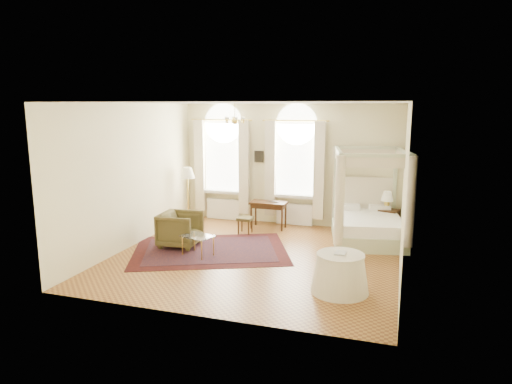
% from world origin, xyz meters
% --- Properties ---
extents(ground, '(6.00, 6.00, 0.00)m').
position_xyz_m(ground, '(0.00, 0.00, 0.00)').
color(ground, olive).
rests_on(ground, ground).
extents(room_walls, '(6.00, 6.00, 6.00)m').
position_xyz_m(room_walls, '(0.00, 0.00, 1.98)').
color(room_walls, '#F1EAB7').
rests_on(room_walls, ground).
extents(window_left, '(1.62, 0.27, 3.29)m').
position_xyz_m(window_left, '(-1.90, 2.87, 1.49)').
color(window_left, white).
rests_on(window_left, room_walls).
extents(window_right, '(1.62, 0.27, 3.29)m').
position_xyz_m(window_right, '(0.20, 2.87, 1.49)').
color(window_right, white).
rests_on(window_right, room_walls).
extents(chandelier, '(0.51, 0.45, 0.50)m').
position_xyz_m(chandelier, '(-0.90, 1.20, 2.91)').
color(chandelier, gold).
rests_on(chandelier, room_walls).
extents(wall_pictures, '(2.54, 0.03, 0.39)m').
position_xyz_m(wall_pictures, '(0.09, 2.97, 1.89)').
color(wall_pictures, black).
rests_on(wall_pictures, room_walls).
extents(canopy_bed, '(2.03, 2.33, 2.23)m').
position_xyz_m(canopy_bed, '(2.24, 1.89, 0.51)').
color(canopy_bed, '#B9C29E').
rests_on(canopy_bed, ground).
extents(nightstand, '(0.56, 0.53, 0.65)m').
position_xyz_m(nightstand, '(2.70, 2.70, 0.32)').
color(nightstand, '#3C2410').
rests_on(nightstand, ground).
extents(nightstand_lamp, '(0.31, 0.31, 0.45)m').
position_xyz_m(nightstand_lamp, '(2.63, 2.77, 0.95)').
color(nightstand_lamp, gold).
rests_on(nightstand_lamp, nightstand).
extents(writing_desk, '(0.97, 0.51, 0.72)m').
position_xyz_m(writing_desk, '(-0.39, 2.35, 0.62)').
color(writing_desk, '#3C2410').
rests_on(writing_desk, ground).
extents(laptop, '(0.32, 0.22, 0.02)m').
position_xyz_m(laptop, '(-0.26, 2.39, 0.73)').
color(laptop, black).
rests_on(laptop, writing_desk).
extents(stool, '(0.37, 0.37, 0.42)m').
position_xyz_m(stool, '(-0.82, 1.68, 0.35)').
color(stool, '#3F371B').
rests_on(stool, ground).
extents(armchair, '(0.94, 0.92, 0.81)m').
position_xyz_m(armchair, '(-1.90, 0.19, 0.41)').
color(armchair, '#463C1E').
rests_on(armchair, ground).
extents(coffee_table, '(0.78, 0.66, 0.46)m').
position_xyz_m(coffee_table, '(-1.22, -0.33, 0.41)').
color(coffee_table, white).
rests_on(coffee_table, ground).
extents(floor_lamp, '(0.41, 0.41, 1.59)m').
position_xyz_m(floor_lamp, '(-2.63, 2.10, 1.36)').
color(floor_lamp, gold).
rests_on(floor_lamp, ground).
extents(oriental_rug, '(4.12, 3.62, 0.01)m').
position_xyz_m(oriental_rug, '(-1.11, 0.09, 0.01)').
color(oriental_rug, '#431110').
rests_on(oriental_rug, ground).
extents(side_table, '(1.02, 1.02, 0.70)m').
position_xyz_m(side_table, '(2.00, -1.37, 0.34)').
color(side_table, beige).
rests_on(side_table, ground).
extents(book, '(0.20, 0.27, 0.02)m').
position_xyz_m(book, '(1.90, -1.34, 0.71)').
color(book, black).
rests_on(book, side_table).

